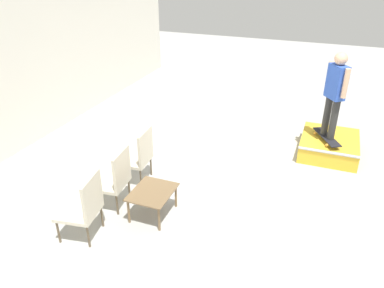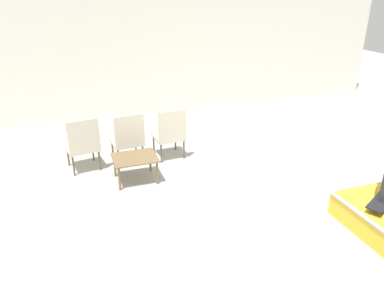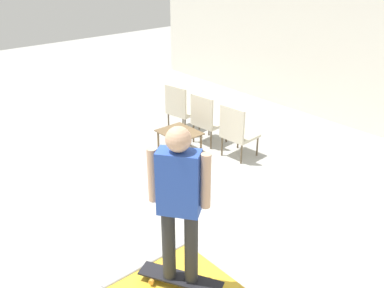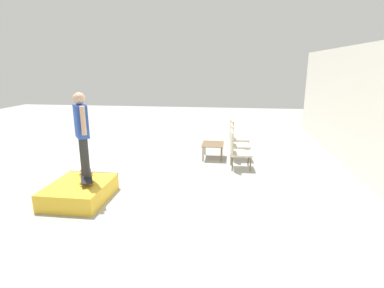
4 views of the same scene
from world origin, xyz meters
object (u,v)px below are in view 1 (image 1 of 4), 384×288
at_px(coffee_table, 152,194).
at_px(patio_chair_left, 85,206).
at_px(patio_chair_center, 115,178).
at_px(skate_ramp_box, 329,145).
at_px(skateboard_on_ramp, 327,137).
at_px(patio_chair_right, 139,155).
at_px(person_skater, 335,89).

xyz_separation_m(coffee_table, patio_chair_left, (-0.75, 0.64, 0.14)).
xyz_separation_m(patio_chair_left, patio_chair_center, (0.76, -0.00, 0.00)).
xyz_separation_m(skate_ramp_box, coffee_table, (-3.01, 2.37, 0.20)).
xyz_separation_m(skateboard_on_ramp, patio_chair_right, (-2.07, 2.94, 0.09)).
xyz_separation_m(skate_ramp_box, patio_chair_right, (-2.23, 3.01, 0.34)).
bearing_deg(patio_chair_center, skateboard_on_ramp, 128.44).
height_order(person_skater, coffee_table, person_skater).
distance_m(coffee_table, patio_chair_right, 1.02).
relative_size(skateboard_on_ramp, patio_chair_center, 0.88).
distance_m(person_skater, patio_chair_left, 4.73).
relative_size(skate_ramp_box, patio_chair_right, 1.36).
distance_m(skateboard_on_ramp, patio_chair_center, 4.08).
height_order(person_skater, patio_chair_center, person_skater).
distance_m(skate_ramp_box, skateboard_on_ramp, 0.31).
distance_m(patio_chair_center, patio_chair_right, 0.77).
height_order(skate_ramp_box, patio_chair_left, patio_chair_left).
height_order(skateboard_on_ramp, patio_chair_right, patio_chair_right).
xyz_separation_m(person_skater, coffee_table, (-2.85, 2.30, -1.01)).
relative_size(skateboard_on_ramp, person_skater, 0.52).
height_order(skate_ramp_box, patio_chair_center, patio_chair_center).
bearing_deg(skateboard_on_ramp, coffee_table, 113.08).
distance_m(skate_ramp_box, coffee_table, 3.84).
relative_size(skate_ramp_box, skateboard_on_ramp, 1.55).
distance_m(skate_ramp_box, patio_chair_center, 4.27).
xyz_separation_m(skateboard_on_ramp, coffee_table, (-2.85, 2.30, -0.05)).
distance_m(skate_ramp_box, person_skater, 1.22).
bearing_deg(coffee_table, patio_chair_left, 139.61).
distance_m(skateboard_on_ramp, person_skater, 0.95).
bearing_deg(coffee_table, person_skater, -38.93).
xyz_separation_m(skate_ramp_box, skateboard_on_ramp, (-0.17, 0.07, 0.25)).
distance_m(skateboard_on_ramp, patio_chair_right, 3.59).
bearing_deg(coffee_table, skate_ramp_box, -38.23).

